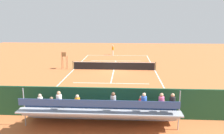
% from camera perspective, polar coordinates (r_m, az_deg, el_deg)
% --- Properties ---
extents(ground_plane, '(60.00, 60.00, 0.00)m').
position_cam_1_polar(ground_plane, '(28.94, 0.47, -0.67)').
color(ground_plane, '#BC6033').
extents(court_line_markings, '(10.10, 22.20, 0.01)m').
position_cam_1_polar(court_line_markings, '(28.97, 0.48, -0.65)').
color(court_line_markings, white).
rests_on(court_line_markings, ground).
extents(tennis_net, '(10.30, 0.10, 1.07)m').
position_cam_1_polar(tennis_net, '(28.83, 0.47, 0.30)').
color(tennis_net, black).
rests_on(tennis_net, ground).
extents(backdrop_wall, '(18.00, 0.16, 2.00)m').
position_cam_1_polar(backdrop_wall, '(15.25, -2.27, -8.62)').
color(backdrop_wall, '#1E4C2D').
rests_on(backdrop_wall, ground).
extents(bleacher_stand, '(9.06, 2.40, 2.48)m').
position_cam_1_polar(bleacher_stand, '(13.94, -2.40, -10.69)').
color(bleacher_stand, '#9EA0A5').
rests_on(bleacher_stand, ground).
extents(umpire_chair, '(0.67, 0.67, 2.14)m').
position_cam_1_polar(umpire_chair, '(29.77, -11.52, 2.03)').
color(umpire_chair, olive).
rests_on(umpire_chair, ground).
extents(courtside_bench, '(1.80, 0.40, 0.93)m').
position_cam_1_polar(courtside_bench, '(16.08, 8.42, -9.31)').
color(courtside_bench, '#33383D').
rests_on(courtside_bench, ground).
extents(equipment_bag, '(0.90, 0.36, 0.36)m').
position_cam_1_polar(equipment_bag, '(16.04, 2.07, -10.69)').
color(equipment_bag, '#B22D2D').
rests_on(equipment_bag, ground).
extents(tennis_player, '(0.38, 0.54, 1.93)m').
position_cam_1_polar(tennis_player, '(39.90, 0.23, 4.35)').
color(tennis_player, white).
rests_on(tennis_player, ground).
extents(tennis_racket, '(0.57, 0.44, 0.03)m').
position_cam_1_polar(tennis_racket, '(40.32, -1.01, 2.99)').
color(tennis_racket, black).
rests_on(tennis_racket, ground).
extents(tennis_ball_near, '(0.07, 0.07, 0.07)m').
position_cam_1_polar(tennis_ball_near, '(37.04, 1.73, 2.20)').
color(tennis_ball_near, '#CCDB33').
rests_on(tennis_ball_near, ground).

